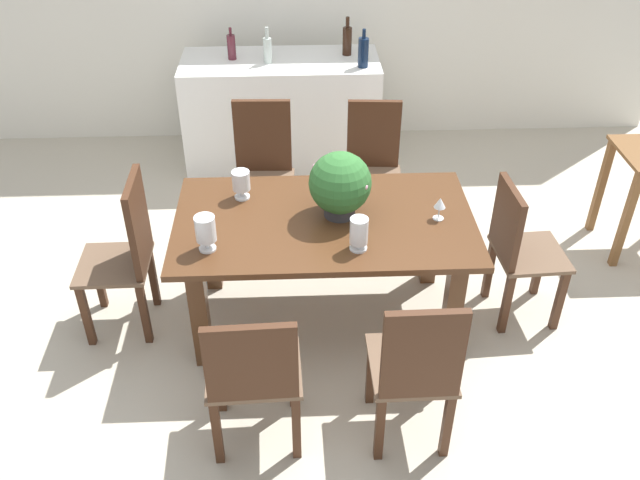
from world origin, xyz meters
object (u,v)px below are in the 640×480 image
(wine_bottle_amber, at_px, (363,52))
(wine_bottle_tall, at_px, (231,47))
(chair_near_right, at_px, (416,368))
(wine_bottle_green, at_px, (347,40))
(crystal_vase_right, at_px, (205,230))
(chair_near_left, at_px, (253,374))
(chair_far_right, at_px, (373,165))
(crystal_vase_center_near, at_px, (359,232))
(kitchen_counter, at_px, (282,114))
(chair_head_end, at_px, (128,250))
(wine_glass, at_px, (440,204))
(dining_table, at_px, (324,237))
(crystal_vase_left, at_px, (241,182))
(chair_foot_end, at_px, (518,246))
(wine_bottle_dark, at_px, (268,49))
(flower_centerpiece, at_px, (340,184))
(chair_far_left, at_px, (263,165))

(wine_bottle_amber, relative_size, wine_bottle_tall, 1.17)
(chair_near_right, height_order, wine_bottle_green, wine_bottle_green)
(crystal_vase_right, bearing_deg, chair_near_left, -69.94)
(chair_far_right, distance_m, wine_bottle_amber, 1.01)
(crystal_vase_center_near, relative_size, kitchen_counter, 0.12)
(wine_bottle_tall, bearing_deg, chair_head_end, -104.04)
(wine_glass, bearing_deg, chair_near_right, -105.39)
(crystal_vase_center_near, bearing_deg, crystal_vase_right, 177.83)
(crystal_vase_right, distance_m, wine_bottle_tall, 2.35)
(dining_table, xyz_separation_m, chair_far_right, (0.40, 1.00, -0.09))
(wine_bottle_green, bearing_deg, chair_head_end, -124.25)
(chair_head_end, xyz_separation_m, crystal_vase_left, (0.68, 0.25, 0.30))
(chair_foot_end, xyz_separation_m, wine_bottle_tall, (-1.83, 2.08, 0.52))
(wine_bottle_amber, bearing_deg, chair_far_right, -89.51)
(crystal_vase_right, bearing_deg, wine_bottle_amber, 63.92)
(wine_glass, height_order, wine_bottle_dark, wine_bottle_dark)
(flower_centerpiece, height_order, crystal_vase_left, flower_centerpiece)
(crystal_vase_left, xyz_separation_m, wine_glass, (1.15, -0.28, -0.01))
(chair_foot_end, xyz_separation_m, wine_bottle_dark, (-1.53, 1.99, 0.53))
(chair_far_left, bearing_deg, chair_near_left, -88.14)
(chair_far_left, xyz_separation_m, flower_centerpiece, (0.48, -0.96, 0.40))
(wine_bottle_dark, xyz_separation_m, wine_bottle_tall, (-0.29, 0.09, -0.01))
(chair_foot_end, xyz_separation_m, crystal_vase_left, (-1.67, 0.26, 0.34))
(chair_far_left, distance_m, crystal_vase_center_near, 1.45)
(chair_near_right, xyz_separation_m, kitchen_counter, (-0.66, 3.04, -0.08))
(wine_glass, bearing_deg, chair_foot_end, 2.41)
(dining_table, bearing_deg, chair_near_right, -68.40)
(chair_near_left, xyz_separation_m, wine_bottle_green, (0.68, 3.12, 0.54))
(wine_bottle_amber, bearing_deg, chair_head_end, -129.96)
(chair_far_left, distance_m, chair_near_right, 2.14)
(chair_foot_end, height_order, wine_glass, chair_foot_end)
(chair_near_left, bearing_deg, wine_bottle_dark, -92.81)
(chair_near_left, relative_size, wine_bottle_green, 3.01)
(crystal_vase_center_near, relative_size, wine_bottle_tall, 0.77)
(wine_bottle_tall, bearing_deg, wine_bottle_dark, -17.79)
(chair_far_left, relative_size, kitchen_counter, 0.64)
(chair_head_end, bearing_deg, wine_bottle_green, 145.04)
(flower_centerpiece, relative_size, wine_bottle_green, 1.29)
(wine_bottle_dark, bearing_deg, dining_table, -79.81)
(chair_far_right, xyz_separation_m, wine_glass, (0.26, -1.03, 0.32))
(chair_near_right, relative_size, kitchen_counter, 0.62)
(crystal_vase_center_near, distance_m, wine_bottle_amber, 2.19)
(kitchen_counter, distance_m, wine_bottle_green, 0.82)
(chair_head_end, bearing_deg, wine_bottle_amber, 139.33)
(chair_far_right, height_order, kitchen_counter, chair_far_right)
(chair_near_left, height_order, wine_glass, chair_near_left)
(chair_head_end, height_order, kitchen_counter, chair_head_end)
(crystal_vase_left, bearing_deg, wine_bottle_amber, 61.28)
(chair_near_left, distance_m, flower_centerpiece, 1.22)
(chair_near_left, height_order, kitchen_counter, kitchen_counter)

